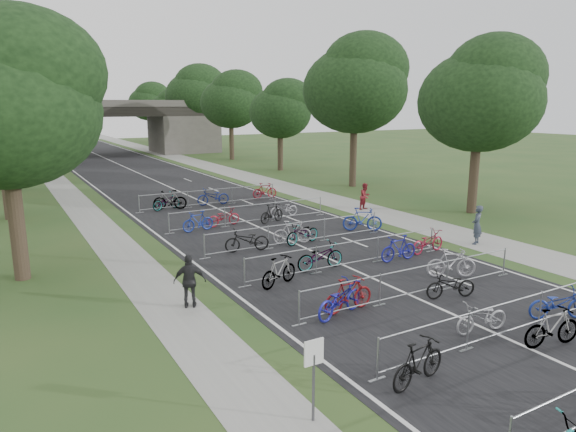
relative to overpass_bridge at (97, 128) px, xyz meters
name	(u,v)px	position (x,y,z in m)	size (l,w,h in m)	color
road	(126,168)	(0.00, -15.00, -3.53)	(11.00, 140.00, 0.01)	black
sidewalk_right	(198,163)	(8.00, -15.00, -3.53)	(3.00, 140.00, 0.01)	gray
sidewalk_left	(48,172)	(-7.50, -15.00, -3.53)	(2.00, 140.00, 0.01)	gray
lane_markings	(126,168)	(0.00, -15.00, -3.53)	(0.12, 140.00, 0.00)	silver
overpass_bridge	(97,128)	(0.00, 0.00, 0.00)	(31.00, 8.00, 7.05)	#4A4742
park_sign	(314,365)	(-6.80, -62.00, -2.27)	(0.45, 0.06, 1.83)	#4C4C51
tree_left_0	(6,103)	(-11.39, -49.07, 2.96)	(6.72, 6.72, 10.25)	#33261C
tree_right_0	(482,96)	(13.11, -49.07, 3.39)	(7.17, 7.17, 10.93)	#33261C
tree_right_1	(357,86)	(13.11, -37.07, 4.37)	(8.18, 8.18, 12.47)	#33261C
tree_right_2	(281,110)	(13.11, -25.07, 2.41)	(6.16, 6.16, 9.39)	#33261C
tree_right_3	(232,101)	(13.11, -13.07, 3.39)	(7.17, 7.17, 10.93)	#33261C
tree_right_4	(196,94)	(13.11, -1.07, 4.37)	(8.18, 8.18, 12.47)	#33261C
tree_right_5	(170,108)	(13.11, 10.93, 2.41)	(6.16, 6.16, 9.39)	#33261C
tree_right_6	(149,102)	(13.11, 22.93, 3.39)	(7.17, 7.17, 10.93)	#33261C
barrier_row_1	(506,319)	(0.00, -61.40, -2.99)	(9.70, 0.08, 1.10)	gray
barrier_row_2	(415,282)	(0.00, -57.80, -2.99)	(9.70, 0.08, 1.10)	gray
barrier_row_3	(348,254)	(0.00, -54.00, -2.99)	(9.70, 0.08, 1.10)	gray
barrier_row_4	(297,233)	(0.00, -50.00, -2.99)	(9.70, 0.08, 1.10)	gray
barrier_row_5	(251,214)	(0.00, -45.00, -2.99)	(9.70, 0.08, 1.10)	gray
barrier_row_6	(210,197)	(0.00, -39.00, -2.99)	(9.70, 0.08, 1.10)	gray
bike_4	(418,363)	(-3.91, -62.03, -2.97)	(0.53, 1.87, 1.12)	black
bike_5	(482,318)	(-0.31, -60.87, -3.07)	(0.62, 1.76, 0.93)	#95979C
bike_6	(552,328)	(0.63, -62.39, -2.98)	(0.52, 1.83, 1.10)	gray
bike_7	(559,304)	(2.51, -61.36, -3.04)	(0.66, 1.90, 1.00)	navy
bike_8	(340,300)	(-3.16, -57.84, -2.99)	(0.72, 2.07, 1.09)	#1C1D9A
bike_9	(348,295)	(-2.72, -57.69, -2.97)	(0.53, 1.88, 1.13)	maroon
bike_10	(451,285)	(0.98, -58.50, -3.06)	(0.63, 1.79, 0.94)	black
bike_11	(451,263)	(2.65, -56.96, -2.97)	(0.53, 1.88, 1.13)	#95949B
bike_12	(279,271)	(-3.48, -54.53, -2.98)	(0.52, 1.85, 1.11)	gray
bike_13	(320,256)	(-1.14, -53.67, -2.99)	(0.73, 2.08, 1.09)	gray
bike_14	(399,249)	(2.34, -54.37, -2.98)	(0.52, 1.83, 1.10)	navy
bike_15	(428,242)	(4.30, -54.08, -3.02)	(0.68, 1.94, 1.02)	maroon
bike_16	(247,240)	(-2.56, -49.92, -3.00)	(0.70, 2.02, 1.06)	black
bike_17	(292,232)	(-0.14, -49.79, -2.97)	(0.53, 1.87, 1.13)	#99989F
bike_18	(303,233)	(0.30, -50.02, -3.02)	(0.69, 1.97, 1.04)	gray
bike_19	(362,220)	(4.30, -49.42, -2.92)	(0.58, 2.05, 1.23)	navy
bike_20	(198,221)	(-3.13, -45.20, -3.01)	(0.50, 1.75, 1.05)	navy
bike_21	(224,217)	(-1.51, -44.76, -3.04)	(0.66, 1.88, 0.99)	maroon
bike_22	(272,213)	(1.12, -45.39, -3.00)	(0.50, 1.78, 1.07)	black
bike_23	(284,209)	(2.53, -44.30, -3.07)	(0.62, 1.78, 0.94)	#9F9EA6
bike_24	(166,201)	(-2.89, -38.86, -3.00)	(0.70, 2.02, 1.06)	gray
bike_25	(170,200)	(-2.67, -38.94, -2.91)	(0.58, 2.06, 1.24)	gray
bike_26	(213,197)	(0.24, -38.90, -2.97)	(0.74, 2.13, 1.12)	navy
bike_27	(265,191)	(4.30, -38.38, -2.99)	(0.51, 1.81, 1.09)	maroon
pedestrian_a	(477,225)	(7.36, -54.14, -2.61)	(0.67, 0.44, 1.85)	#2D3544
pedestrian_b	(365,196)	(7.95, -45.01, -2.70)	(0.81, 0.63, 1.66)	maroon
pedestrian_c	(190,281)	(-6.93, -54.84, -2.65)	(1.04, 0.43, 1.77)	black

